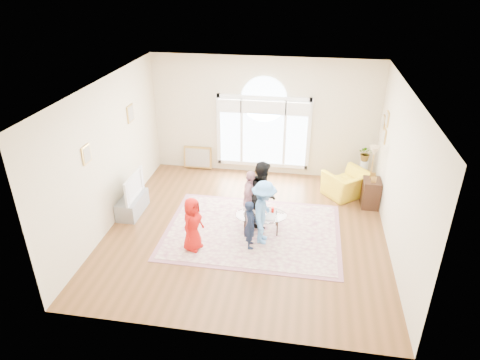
% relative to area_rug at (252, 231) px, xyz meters
% --- Properties ---
extents(ground, '(6.00, 6.00, 0.00)m').
position_rel_area_rug_xyz_m(ground, '(-0.14, 0.03, -0.01)').
color(ground, brown).
rests_on(ground, ground).
extents(room_shell, '(6.00, 6.00, 6.00)m').
position_rel_area_rug_xyz_m(room_shell, '(-0.13, 2.86, 1.56)').
color(room_shell, beige).
rests_on(room_shell, ground).
extents(area_rug, '(3.60, 2.60, 0.02)m').
position_rel_area_rug_xyz_m(area_rug, '(0.00, 0.00, 0.00)').
color(area_rug, beige).
rests_on(area_rug, ground).
extents(rug_border, '(3.80, 2.80, 0.01)m').
position_rel_area_rug_xyz_m(rug_border, '(0.00, 0.00, -0.00)').
color(rug_border, '#9A616F').
rests_on(rug_border, ground).
extents(tv_console, '(0.45, 1.00, 0.42)m').
position_rel_area_rug_xyz_m(tv_console, '(-2.89, 0.33, 0.20)').
color(tv_console, gray).
rests_on(tv_console, ground).
extents(television, '(0.17, 1.02, 0.58)m').
position_rel_area_rug_xyz_m(television, '(-2.88, 0.33, 0.70)').
color(television, black).
rests_on(television, tv_console).
extents(coffee_table, '(1.18, 0.83, 0.54)m').
position_rel_area_rug_xyz_m(coffee_table, '(0.18, 0.05, 0.39)').
color(coffee_table, silver).
rests_on(coffee_table, ground).
extents(armchair, '(1.34, 1.32, 0.65)m').
position_rel_area_rug_xyz_m(armchair, '(2.11, 2.00, 0.32)').
color(armchair, yellow).
rests_on(armchair, ground).
extents(side_cabinet, '(0.40, 0.50, 0.70)m').
position_rel_area_rug_xyz_m(side_cabinet, '(2.64, 1.56, 0.34)').
color(side_cabinet, black).
rests_on(side_cabinet, ground).
extents(floor_lamp, '(0.27, 0.27, 1.51)m').
position_rel_area_rug_xyz_m(floor_lamp, '(2.59, 1.66, 1.27)').
color(floor_lamp, black).
rests_on(floor_lamp, ground).
extents(plant_pedestal, '(0.20, 0.20, 0.70)m').
position_rel_area_rug_xyz_m(plant_pedestal, '(2.56, 2.67, 0.34)').
color(plant_pedestal, white).
rests_on(plant_pedestal, ground).
extents(potted_plant, '(0.38, 0.34, 0.41)m').
position_rel_area_rug_xyz_m(potted_plant, '(2.56, 2.67, 0.90)').
color(potted_plant, '#33722D').
rests_on(potted_plant, plant_pedestal).
extents(leaning_picture, '(0.80, 0.14, 0.62)m').
position_rel_area_rug_xyz_m(leaning_picture, '(-1.97, 2.93, -0.01)').
color(leaning_picture, tan).
rests_on(leaning_picture, ground).
extents(child_red, '(0.53, 0.65, 1.16)m').
position_rel_area_rug_xyz_m(child_red, '(-1.11, -0.82, 0.59)').
color(child_red, red).
rests_on(child_red, area_rug).
extents(child_navy, '(0.33, 0.43, 1.06)m').
position_rel_area_rug_xyz_m(child_navy, '(0.03, -0.57, 0.54)').
color(child_navy, '#15203A').
rests_on(child_navy, area_rug).
extents(child_black, '(0.63, 0.77, 1.50)m').
position_rel_area_rug_xyz_m(child_black, '(0.16, 0.39, 0.76)').
color(child_black, black).
rests_on(child_black, area_rug).
extents(child_pink, '(0.44, 0.80, 1.28)m').
position_rel_area_rug_xyz_m(child_pink, '(-0.11, 0.32, 0.65)').
color(child_pink, pink).
rests_on(child_pink, area_rug).
extents(child_blue, '(0.56, 0.92, 1.40)m').
position_rel_area_rug_xyz_m(child_blue, '(0.27, -0.35, 0.71)').
color(child_blue, '#5D9EEE').
rests_on(child_blue, area_rug).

